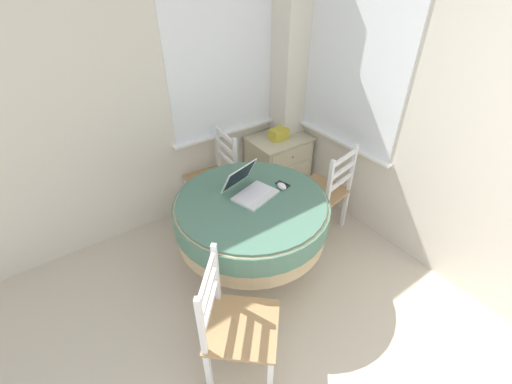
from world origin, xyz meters
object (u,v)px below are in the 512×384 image
(dining_chair_near_right_window, at_px, (325,192))
(dining_chair_camera_near, at_px, (235,325))
(computer_mouse, at_px, (282,186))
(cell_phone, at_px, (283,184))
(round_dining_table, at_px, (251,215))
(laptop, at_px, (249,188))
(storage_box, at_px, (279,134))
(dining_chair_near_back_window, at_px, (215,177))
(corner_cabinet, at_px, (278,164))

(dining_chair_near_right_window, height_order, dining_chair_camera_near, same)
(computer_mouse, bearing_deg, cell_phone, 40.65)
(round_dining_table, relative_size, laptop, 2.95)
(computer_mouse, height_order, storage_box, computer_mouse)
(storage_box, bearing_deg, dining_chair_near_right_window, -93.68)
(round_dining_table, xyz_separation_m, dining_chair_camera_near, (-0.57, -0.64, -0.16))
(laptop, distance_m, storage_box, 1.15)
(cell_phone, height_order, dining_chair_near_right_window, dining_chair_near_right_window)
(laptop, distance_m, computer_mouse, 0.26)
(cell_phone, bearing_deg, computer_mouse, -139.35)
(laptop, xyz_separation_m, dining_chair_near_back_window, (0.11, 0.77, -0.35))
(dining_chair_near_right_window, xyz_separation_m, storage_box, (0.05, 0.77, 0.27))
(storage_box, bearing_deg, corner_cabinet, 40.93)
(storage_box, bearing_deg, dining_chair_near_back_window, 177.36)
(dining_chair_near_right_window, relative_size, corner_cabinet, 1.39)
(laptop, xyz_separation_m, cell_phone, (0.29, -0.06, -0.04))
(cell_phone, distance_m, dining_chair_near_right_window, 0.62)
(cell_phone, height_order, dining_chair_near_back_window, dining_chair_near_back_window)
(dining_chair_near_right_window, relative_size, storage_box, 4.96)
(laptop, distance_m, dining_chair_near_right_window, 0.90)
(round_dining_table, bearing_deg, laptop, 64.13)
(computer_mouse, relative_size, dining_chair_camera_near, 0.10)
(cell_phone, height_order, dining_chair_camera_near, dining_chair_camera_near)
(laptop, height_order, storage_box, laptop)
(dining_chair_near_back_window, distance_m, dining_chair_near_right_window, 1.08)
(dining_chair_camera_near, bearing_deg, corner_cabinet, 44.56)
(computer_mouse, xyz_separation_m, corner_cabinet, (0.65, 0.84, -0.44))
(laptop, distance_m, dining_chair_camera_near, 1.01)
(cell_phone, distance_m, corner_cabinet, 1.10)
(cell_phone, xyz_separation_m, dining_chair_near_back_window, (-0.18, 0.83, -0.31))
(dining_chair_near_right_window, distance_m, storage_box, 0.82)
(computer_mouse, height_order, dining_chair_camera_near, dining_chair_camera_near)
(computer_mouse, height_order, corner_cabinet, computer_mouse)
(dining_chair_near_right_window, height_order, storage_box, dining_chair_near_right_window)
(laptop, height_order, dining_chair_near_right_window, laptop)
(dining_chair_camera_near, relative_size, storage_box, 4.96)
(round_dining_table, bearing_deg, dining_chair_near_back_window, 80.35)
(laptop, bearing_deg, dining_chair_near_right_window, -2.34)
(computer_mouse, distance_m, corner_cabinet, 1.15)
(dining_chair_near_back_window, distance_m, storage_box, 0.82)
(laptop, height_order, computer_mouse, laptop)
(dining_chair_camera_near, bearing_deg, computer_mouse, 36.65)
(laptop, bearing_deg, corner_cabinet, 40.10)
(dining_chair_near_right_window, bearing_deg, cell_phone, -177.70)
(round_dining_table, relative_size, dining_chair_near_back_window, 1.31)
(dining_chair_camera_near, bearing_deg, round_dining_table, 48.71)
(dining_chair_camera_near, xyz_separation_m, corner_cabinet, (1.50, 1.48, -0.11))
(round_dining_table, height_order, dining_chair_camera_near, dining_chair_camera_near)
(dining_chair_near_back_window, bearing_deg, corner_cabinet, -1.35)
(round_dining_table, height_order, dining_chair_near_back_window, dining_chair_near_back_window)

